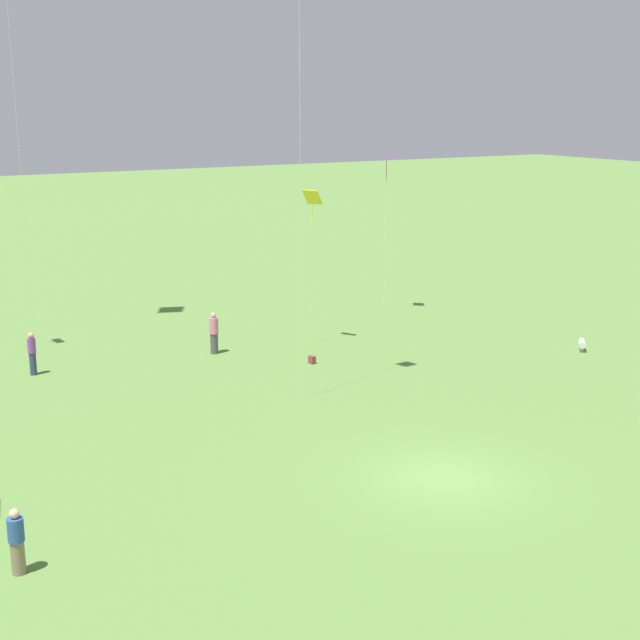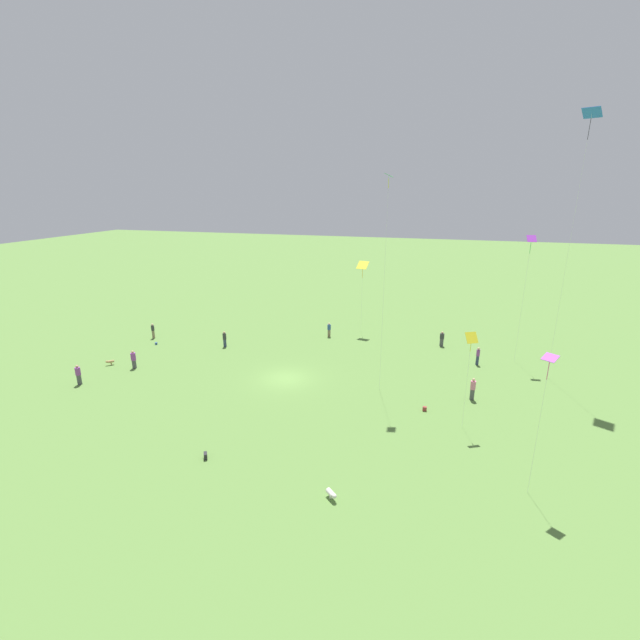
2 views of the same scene
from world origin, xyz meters
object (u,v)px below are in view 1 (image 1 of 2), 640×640
at_px(person_2, 214,333).
at_px(kite_0, 312,202).
at_px(kite_4, 386,166).
at_px(person_5, 17,542).
at_px(dog_0, 582,343).
at_px(picnic_bag_0, 312,360).
at_px(person_6, 32,353).

distance_m(person_2, kite_0, 7.28).
bearing_deg(kite_4, kite_0, -162.01).
bearing_deg(person_5, kite_4, 134.21).
height_order(dog_0, picnic_bag_0, dog_0).
bearing_deg(kite_0, person_2, 97.03).
height_order(person_2, kite_0, kite_0).
relative_size(person_5, dog_0, 2.33).
relative_size(person_6, dog_0, 2.51).
relative_size(kite_0, dog_0, 9.94).
bearing_deg(person_6, person_2, 10.43).
relative_size(kite_4, picnic_bag_0, 24.47).
distance_m(person_5, picnic_bag_0, 18.71).
relative_size(person_2, picnic_bag_0, 5.52).
xyz_separation_m(person_2, kite_0, (0.89, 4.54, 5.62)).
distance_m(kite_4, dog_0, 13.31).
distance_m(person_6, dog_0, 23.84).
bearing_deg(person_5, picnic_bag_0, 134.40).
xyz_separation_m(person_5, kite_0, (-14.17, 16.36, 5.72)).
bearing_deg(dog_0, person_2, -166.01).
height_order(kite_4, picnic_bag_0, kite_4).
bearing_deg(person_5, dog_0, 111.52).
relative_size(person_2, kite_0, 0.26).
distance_m(person_2, dog_0, 16.51).
bearing_deg(kite_4, person_2, -177.15).
height_order(person_5, dog_0, person_5).
relative_size(person_2, kite_4, 0.23).
distance_m(kite_0, dog_0, 13.67).
relative_size(kite_4, dog_0, 11.59).
xyz_separation_m(person_2, person_5, (15.06, -11.82, -0.10)).
bearing_deg(picnic_bag_0, person_6, -112.78).
height_order(person_2, dog_0, person_2).
relative_size(person_2, person_5, 1.12).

